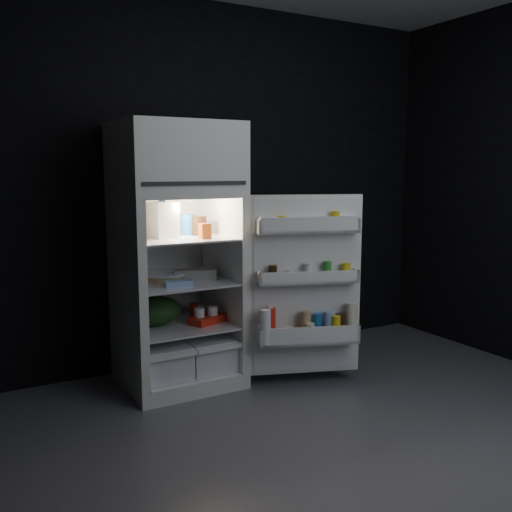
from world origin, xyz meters
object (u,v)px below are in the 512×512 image
milk_jug (162,220)px  yogurt_tray (207,319)px  fridge_door (307,289)px  egg_carton (195,274)px  refrigerator (175,247)px

milk_jug → yogurt_tray: 0.75m
fridge_door → yogurt_tray: (-0.56, 0.39, -0.23)m
fridge_door → yogurt_tray: size_ratio=4.85×
milk_jug → yogurt_tray: size_ratio=0.95×
milk_jug → egg_carton: 0.44m
fridge_door → refrigerator: bearing=145.4°
refrigerator → yogurt_tray: (0.18, -0.12, -0.50)m
yogurt_tray → milk_jug: bearing=143.7°
milk_jug → yogurt_tray: milk_jug is taller
yogurt_tray → egg_carton: bearing=110.9°
milk_jug → egg_carton: bearing=-15.9°
refrigerator → egg_carton: (0.12, -0.05, -0.19)m
refrigerator → egg_carton: size_ratio=6.20×
fridge_door → yogurt_tray: fridge_door is taller
refrigerator → yogurt_tray: size_ratio=7.08×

